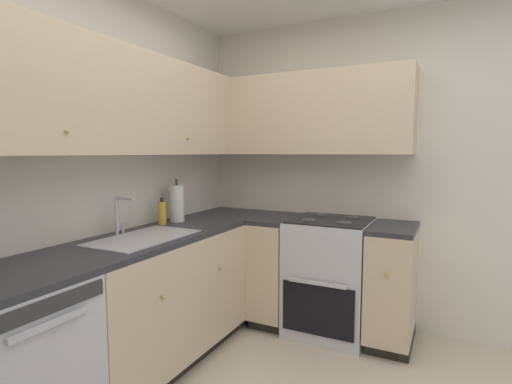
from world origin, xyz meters
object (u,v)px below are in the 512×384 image
dishwasher (8,378)px  paper_towel_roll (177,203)px  oven_range (330,275)px  soap_bottle (162,213)px

dishwasher → paper_towel_roll: 1.58m
oven_range → soap_bottle: 1.42m
dishwasher → soap_bottle: soap_bottle is taller
oven_range → paper_towel_roll: size_ratio=3.08×
dishwasher → oven_range: (2.03, -0.91, 0.02)m
dishwasher → paper_towel_roll: size_ratio=2.54×
oven_range → soap_bottle: (-0.74, 1.09, 0.54)m
soap_bottle → paper_towel_roll: size_ratio=0.59×
soap_bottle → paper_towel_roll: (0.16, -0.02, 0.05)m
oven_range → paper_towel_roll: paper_towel_roll is taller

